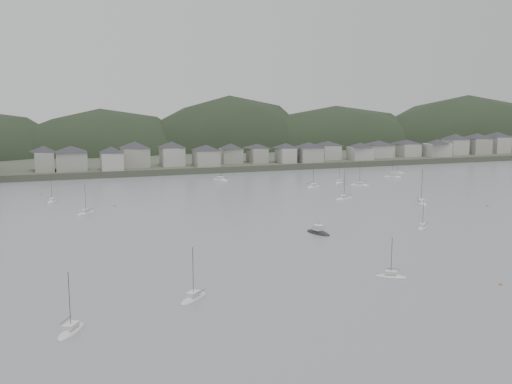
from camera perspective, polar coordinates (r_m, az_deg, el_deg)
name	(u,v)px	position (r m, az deg, el deg)	size (l,w,h in m)	color
ground	(375,274)	(126.73, 11.36, -7.77)	(900.00, 900.00, 0.00)	slate
far_shore_land	(148,150)	(405.40, -10.34, 4.03)	(900.00, 250.00, 3.00)	#383D2D
forested_ridge	(163,173)	(382.44, -8.96, 1.84)	(851.55, 103.94, 102.57)	black
waterfront_town	(279,151)	(310.07, 2.23, 3.97)	(451.48, 28.46, 12.92)	#9D9B8F
sailboat_lead	(220,180)	(262.62, -3.44, 1.16)	(6.72, 9.72, 12.77)	beige
moored_fleet	(253,219)	(178.60, -0.27, -2.60)	(267.98, 170.37, 12.80)	beige
motor_launch_far	(318,232)	(161.25, 6.01, -3.89)	(5.36, 8.90, 3.99)	black
mooring_buoys	(275,207)	(197.11, 1.86, -1.49)	(143.79, 144.69, 0.70)	#D06C45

